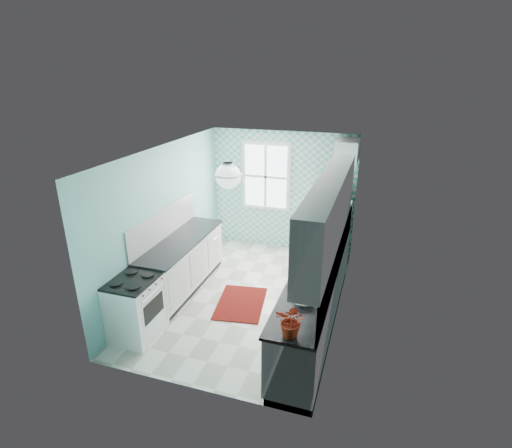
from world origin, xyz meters
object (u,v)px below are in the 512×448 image
(ceiling_light, at_px, (228,176))
(fruit_bowl, at_px, (304,301))
(fridge, at_px, (331,226))
(sink, at_px, (328,242))
(potted_plant, at_px, (292,321))
(microwave, at_px, (335,182))
(stove, at_px, (136,307))

(ceiling_light, distance_m, fruit_bowl, 1.90)
(fridge, relative_size, sink, 2.76)
(fruit_bowl, bearing_deg, ceiling_light, 153.93)
(fridge, bearing_deg, sink, -85.88)
(ceiling_light, bearing_deg, fruit_bowl, -26.07)
(potted_plant, relative_size, microwave, 0.69)
(sink, height_order, fruit_bowl, sink)
(stove, xyz_separation_m, fruit_bowl, (2.40, 0.09, 0.51))
(ceiling_light, relative_size, fridge, 0.23)
(sink, bearing_deg, microwave, 93.03)
(fruit_bowl, bearing_deg, fridge, 91.62)
(stove, bearing_deg, ceiling_light, 29.64)
(fridge, distance_m, stove, 4.02)
(fruit_bowl, height_order, microwave, microwave)
(sink, bearing_deg, ceiling_light, -131.71)
(ceiling_light, distance_m, sink, 2.33)
(ceiling_light, height_order, stove, ceiling_light)
(sink, relative_size, microwave, 0.99)
(ceiling_light, xyz_separation_m, fridge, (1.11, 2.61, -1.58))
(ceiling_light, xyz_separation_m, sink, (1.20, 1.42, -1.39))
(potted_plant, bearing_deg, microwave, 91.34)
(sink, relative_size, potted_plant, 1.43)
(fruit_bowl, bearing_deg, potted_plant, -90.00)
(fridge, height_order, stove, fridge)
(microwave, bearing_deg, potted_plant, 89.34)
(fridge, distance_m, potted_plant, 3.88)
(ceiling_light, height_order, microwave, ceiling_light)
(potted_plant, xyz_separation_m, microwave, (-0.09, 3.86, 0.52))
(stove, xyz_separation_m, microwave, (2.31, 3.29, 1.18))
(stove, height_order, sink, sink)
(fridge, distance_m, microwave, 0.90)
(sink, xyz_separation_m, fruit_bowl, (-0.00, -2.01, 0.05))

